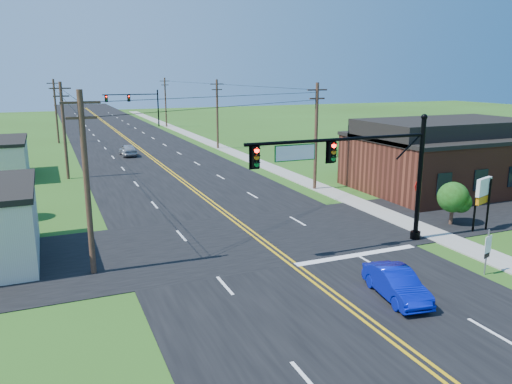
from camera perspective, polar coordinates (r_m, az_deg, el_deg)
name	(u,v)px	position (r m, az deg, el deg)	size (l,w,h in m)	color
ground	(373,329)	(20.68, 13.19, -14.95)	(260.00, 260.00, 0.00)	#2A4C15
road_main	(141,151)	(66.19, -13.03, 4.62)	(16.00, 220.00, 0.04)	black
road_cross	(254,237)	(30.33, -0.20, -5.22)	(70.00, 10.00, 0.04)	black
sidewalk	(245,157)	(59.43, -1.26, 4.01)	(2.00, 160.00, 0.08)	gray
signal_mast_main	(356,167)	(27.74, 11.34, 2.85)	(11.30, 0.60, 7.48)	black
signal_mast_far	(134,102)	(95.94, -13.73, 9.91)	(10.98, 0.60, 7.48)	black
brick_building	(443,162)	(45.58, 20.57, 3.25)	(14.20, 11.20, 4.70)	#612A1B
utility_pole_left_a	(87,181)	(25.08, -18.80, 1.22)	(1.80, 0.28, 9.00)	#3B271B
utility_pole_left_b	(64,129)	(49.81, -21.09, 6.75)	(1.80, 0.28, 9.00)	#3B271B
utility_pole_left_c	(56,110)	(76.71, -21.90, 8.70)	(1.80, 0.28, 9.00)	#3B271B
utility_pole_right_a	(316,135)	(42.37, 6.88, 6.53)	(1.80, 0.28, 9.00)	#3B271B
utility_pole_right_b	(217,113)	(66.11, -4.45, 9.01)	(1.80, 0.28, 9.00)	#3B271B
utility_pole_right_c	(166,101)	(94.99, -10.30, 10.15)	(1.80, 0.28, 9.00)	#3B271B
tree_right_back	(351,149)	(49.26, 10.80, 4.85)	(3.00, 3.00, 4.10)	#3B271B
shrub_corner	(453,197)	(34.91, 21.59, -0.57)	(2.00, 2.00, 2.86)	#3B271B
tree_left	(4,189)	(37.42, -26.83, 0.30)	(2.40, 2.40, 3.37)	#3B271B
blue_car	(396,284)	(23.13, 15.74, -10.13)	(1.41, 4.03, 1.33)	#0817B8
distant_car	(128,150)	(62.26, -14.43, 4.65)	(1.68, 4.17, 1.42)	#A3A3A7
route_sign	(487,249)	(27.02, 24.94, -5.90)	(0.57, 0.18, 2.32)	slate
stop_sign	(418,189)	(37.20, 18.07, 0.31)	(0.84, 0.16, 2.37)	slate
pylon_sign	(483,193)	(34.06, 24.54, -0.05)	(1.64, 0.78, 3.42)	black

